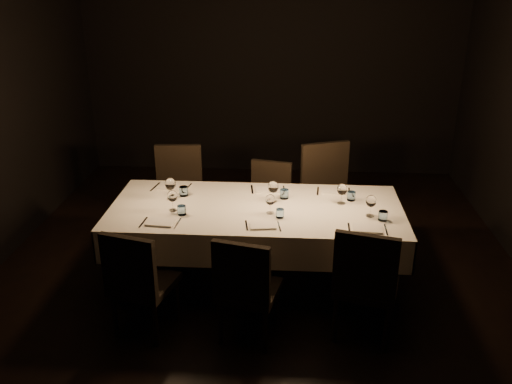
# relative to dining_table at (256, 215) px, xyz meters

# --- Properties ---
(room) EXTENTS (5.01, 6.01, 3.01)m
(room) POSITION_rel_dining_table_xyz_m (0.00, 0.00, 0.81)
(room) COLOR black
(room) RESTS_ON ground
(dining_table) EXTENTS (2.52, 1.12, 0.76)m
(dining_table) POSITION_rel_dining_table_xyz_m (0.00, 0.00, 0.00)
(dining_table) COLOR black
(dining_table) RESTS_ON ground
(chair_near_left) EXTENTS (0.53, 0.53, 0.91)m
(chair_near_left) POSITION_rel_dining_table_xyz_m (-0.84, -0.81, -0.18)
(chair_near_left) COLOR black
(chair_near_left) RESTS_ON ground
(place_setting_near_left) EXTENTS (0.33, 0.41, 0.18)m
(place_setting_near_left) POSITION_rel_dining_table_xyz_m (-0.69, -0.22, 0.15)
(place_setting_near_left) COLOR beige
(place_setting_near_left) RESTS_ON dining_table
(chair_near_center) EXTENTS (0.52, 0.52, 0.90)m
(chair_near_center) POSITION_rel_dining_table_xyz_m (-0.02, -0.84, -0.19)
(chair_near_center) COLOR black
(chair_near_center) RESTS_ON ground
(place_setting_near_center) EXTENTS (0.32, 0.39, 0.17)m
(place_setting_near_center) POSITION_rel_dining_table_xyz_m (0.13, -0.22, 0.14)
(place_setting_near_center) COLOR beige
(place_setting_near_center) RESTS_ON dining_table
(chair_near_right) EXTENTS (0.56, 0.56, 0.96)m
(chair_near_right) POSITION_rel_dining_table_xyz_m (0.87, -0.75, -0.16)
(chair_near_right) COLOR black
(chair_near_right) RESTS_ON ground
(place_setting_near_right) EXTENTS (0.34, 0.41, 0.19)m
(place_setting_near_right) POSITION_rel_dining_table_xyz_m (0.96, -0.22, 0.15)
(place_setting_near_right) COLOR beige
(place_setting_near_right) RESTS_ON dining_table
(chair_far_left) EXTENTS (0.52, 0.52, 0.99)m
(chair_far_left) POSITION_rel_dining_table_xyz_m (-0.86, 0.86, -0.14)
(chair_far_left) COLOR black
(chair_far_left) RESTS_ON ground
(place_setting_far_left) EXTENTS (0.37, 0.42, 0.20)m
(place_setting_far_left) POSITION_rel_dining_table_xyz_m (-0.76, 0.22, 0.15)
(place_setting_far_left) COLOR beige
(place_setting_far_left) RESTS_ON dining_table
(chair_far_center) EXTENTS (0.50, 0.50, 0.87)m
(chair_far_center) POSITION_rel_dining_table_xyz_m (0.08, 0.80, -0.20)
(chair_far_center) COLOR black
(chair_far_center) RESTS_ON ground
(place_setting_far_center) EXTENTS (0.36, 0.42, 0.20)m
(place_setting_far_center) POSITION_rel_dining_table_xyz_m (0.15, 0.22, 0.15)
(place_setting_far_center) COLOR beige
(place_setting_far_center) RESTS_ON dining_table
(chair_far_right) EXTENTS (0.65, 0.65, 1.05)m
(chair_far_right) POSITION_rel_dining_table_xyz_m (0.68, 0.84, -0.12)
(chair_far_right) COLOR black
(chair_far_right) RESTS_ON ground
(place_setting_far_right) EXTENTS (0.34, 0.41, 0.19)m
(place_setting_far_right) POSITION_rel_dining_table_xyz_m (0.75, 0.22, 0.15)
(place_setting_far_right) COLOR beige
(place_setting_far_right) RESTS_ON dining_table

